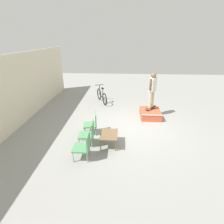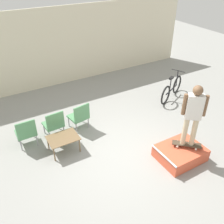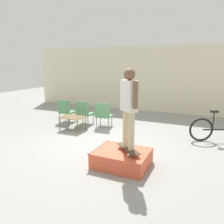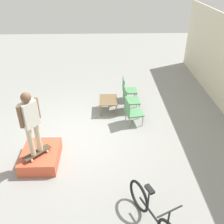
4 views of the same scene
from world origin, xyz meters
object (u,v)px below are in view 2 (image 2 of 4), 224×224
patio_chair_left (26,132)px  patio_chair_center (54,123)px  coffee_table (63,139)px  skateboard_on_ramp (187,144)px  person_skater (193,112)px  skate_ramp_box (180,153)px  bicycle (172,89)px  patio_chair_right (80,116)px

patio_chair_left → patio_chair_center: bearing=179.5°
coffee_table → skateboard_on_ramp: bearing=-34.4°
skateboard_on_ramp → patio_chair_left: (-3.47, 2.56, 0.04)m
person_skater → patio_chair_center: size_ratio=1.90×
skateboard_on_ramp → patio_chair_left: patio_chair_left is taller
skate_ramp_box → bicycle: bicycle is taller
skateboard_on_ramp → person_skater: (-0.00, -0.00, 1.00)m
bicycle → skateboard_on_ramp: bearing=-149.7°
patio_chair_center → bicycle: bearing=177.0°
coffee_table → patio_chair_center: size_ratio=0.92×
coffee_table → patio_chair_center: patio_chair_center is taller
skate_ramp_box → patio_chair_center: (-2.52, 2.54, 0.30)m
skate_ramp_box → bicycle: (1.97, 2.59, 0.20)m
skateboard_on_ramp → patio_chair_left: bearing=-173.5°
skate_ramp_box → patio_chair_left: (-3.32, 2.54, 0.30)m
patio_chair_center → patio_chair_left: bearing=-3.7°
patio_chair_right → bicycle: (3.70, 0.05, -0.10)m
skateboard_on_ramp → patio_chair_center: (-2.68, 2.56, 0.04)m
skate_ramp_box → coffee_table: size_ratio=1.46×
skateboard_on_ramp → patio_chair_right: 3.18m
patio_chair_left → patio_chair_right: size_ratio=1.00×
person_skater → bicycle: size_ratio=1.06×
coffee_table → patio_chair_left: 1.07m
person_skater → patio_chair_left: size_ratio=1.90×
coffee_table → patio_chair_right: size_ratio=0.92×
person_skater → patio_chair_left: person_skater is taller
person_skater → coffee_table: person_skater is taller
skateboard_on_ramp → bicycle: bicycle is taller
skateboard_on_ramp → bicycle: 3.19m
patio_chair_right → skateboard_on_ramp: bearing=117.0°
patio_chair_left → person_skater: bearing=143.1°
patio_chair_left → skate_ramp_box: bearing=142.0°
patio_chair_left → patio_chair_right: 1.60m
skate_ramp_box → person_skater: bearing=-8.4°
skate_ramp_box → coffee_table: 3.12m
person_skater → skateboard_on_ramp: bearing=64.1°
skate_ramp_box → skateboard_on_ramp: bearing=-8.4°
skate_ramp_box → person_skater: (0.15, -0.02, 1.25)m
patio_chair_center → patio_chair_right: bearing=176.4°
patio_chair_center → patio_chair_right: (0.80, 0.00, 0.00)m
skateboard_on_ramp → coffee_table: 3.25m
patio_chair_right → coffee_table: bearing=32.6°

